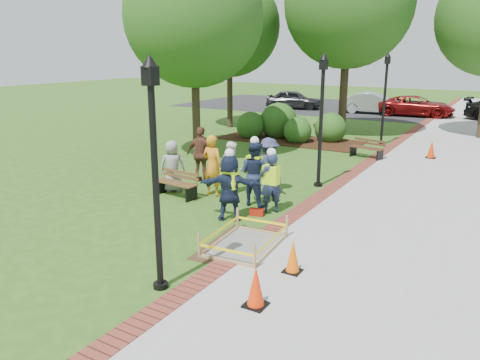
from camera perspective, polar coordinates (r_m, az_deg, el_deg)
The scene contains 34 objects.
ground at distance 12.00m, azimuth -5.00°, elevation -5.60°, with size 100.00×100.00×0.00m, color #285116.
sidewalk at distance 19.61m, azimuth 25.21°, elevation 1.32°, with size 6.00×60.00×0.02m, color #9E9E99.
brick_edging at distance 20.14m, azimuth 16.03°, elevation 2.55°, with size 0.50×60.00×0.03m, color maroon.
mulch_bed at distance 23.54m, azimuth 6.08°, elevation 4.88°, with size 7.00×3.00×0.05m, color #381E0F.
parking_lot at distance 36.92m, azimuth 20.32°, elevation 7.81°, with size 36.00×12.00×0.01m, color black.
wet_concrete_pad at distance 10.65m, azimuth 0.63°, elevation -6.99°, with size 1.90×2.44×0.55m.
bench_near at distance 14.35m, azimuth -7.80°, elevation -1.10°, with size 1.48×0.60×0.78m.
bench_far at distance 20.13m, azimuth 15.16°, elevation 3.28°, with size 1.49×0.79×0.77m.
cone_front at distance 8.26m, azimuth 1.94°, elevation -12.98°, with size 0.39×0.39×0.76m.
cone_back at distance 9.49m, azimuth 6.46°, elevation -9.35°, with size 0.35×0.35×0.69m.
cone_far at distance 20.90m, azimuth 22.30°, elevation 3.44°, with size 0.39×0.39×0.76m.
toolbox at distance 12.68m, azimuth 2.09°, elevation -3.94°, with size 0.37×0.20×0.18m, color #A41D0C.
lamp_near at distance 8.28m, azimuth -10.39°, elevation 2.52°, with size 0.28×0.28×4.26m.
lamp_mid at distance 15.16m, azimuth 9.90°, elevation 8.33°, with size 0.28×0.28×4.26m.
lamp_far at distance 22.78m, azimuth 17.26°, elevation 10.18°, with size 0.28×0.28×4.26m.
tree_left at distance 19.46m, azimuth -5.66°, elevation 19.14°, with size 5.48×5.48×8.33m.
tree_back at distance 25.27m, azimuth 13.11°, elevation 20.25°, with size 6.39×6.39×9.79m.
tree_far at distance 27.29m, azimuth -1.30°, elevation 18.28°, with size 5.61×5.61×8.47m.
shrub_a at distance 24.08m, azimuth 1.28°, elevation 5.15°, with size 1.45×1.45×1.45m, color #234915.
shrub_b at distance 24.36m, azimuth 4.68°, elevation 5.22°, with size 1.92×1.92×1.92m, color #234915.
shrub_c at distance 22.98m, azimuth 6.98°, elevation 4.54°, with size 1.35×1.35×1.35m, color #234915.
shrub_d at distance 23.51m, azimuth 10.87°, elevation 4.62°, with size 1.54×1.54×1.54m, color #234915.
shrub_e at distance 24.44m, azimuth 7.39°, elevation 5.18°, with size 0.98×0.98×0.98m, color #234915.
casual_person_a at distance 14.82m, azimuth -8.22°, elevation 1.69°, with size 0.62×0.58×1.63m.
casual_person_b at distance 14.23m, azimuth -3.37°, elevation 1.77°, with size 0.62×0.41×1.88m.
casual_person_c at distance 14.44m, azimuth -1.01°, elevation 1.51°, with size 0.61×0.61×1.64m.
casual_person_d at distance 15.76m, azimuth -4.72°, elevation 3.09°, with size 0.65×0.46×1.88m.
casual_person_e at distance 14.52m, azimuth 3.50°, elevation 1.75°, with size 0.66×0.58×1.74m.
hivis_worker_a at distance 12.11m, azimuth -1.27°, elevation -0.61°, with size 0.66×0.56×1.92m.
hivis_worker_b at distance 12.71m, azimuth 3.80°, elevation -0.09°, with size 0.63×0.60×1.81m.
hivis_worker_c at distance 13.31m, azimuth 1.76°, elevation 1.03°, with size 0.63×0.44×2.00m.
parked_car_a at distance 36.73m, azimuth 6.54°, elevation 8.61°, with size 4.75×2.07×1.55m, color #262629.
parked_car_b at distance 35.00m, azimuth 15.89°, elevation 7.80°, with size 4.91×2.14×1.60m, color #B2B2B7.
parked_car_c at distance 34.56m, azimuth 20.60°, elevation 7.31°, with size 4.58×1.99×1.49m, color maroon.
Camera 1 is at (6.58, -9.08, 4.29)m, focal length 35.00 mm.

